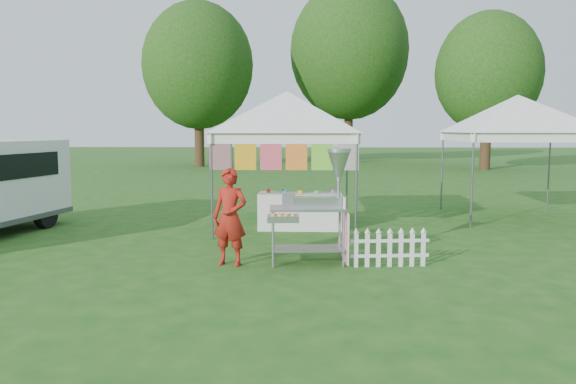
{
  "coord_description": "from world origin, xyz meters",
  "views": [
    {
      "loc": [
        0.52,
        -8.84,
        2.17
      ],
      "look_at": [
        0.14,
        0.73,
        1.1
      ],
      "focal_mm": 35.0,
      "sensor_mm": 36.0,
      "label": 1
    }
  ],
  "objects": [
    {
      "name": "canopy_main",
      "position": [
        0.0,
        3.49,
        2.99
      ],
      "size": [
        4.24,
        4.24,
        3.45
      ],
      "color": "#59595E",
      "rests_on": "ground"
    },
    {
      "name": "tree_left",
      "position": [
        -6.0,
        24.0,
        5.83
      ],
      "size": [
        6.4,
        6.4,
        9.53
      ],
      "color": "#3A2A15",
      "rests_on": "ground"
    },
    {
      "name": "tree_right",
      "position": [
        10.0,
        22.0,
        5.18
      ],
      "size": [
        5.6,
        5.6,
        8.42
      ],
      "color": "#3A2A15",
      "rests_on": "ground"
    },
    {
      "name": "picket_fence",
      "position": [
        1.78,
        -0.06,
        0.29
      ],
      "size": [
        1.26,
        0.15,
        0.56
      ],
      "rotation": [
        0.0,
        0.0,
        0.1
      ],
      "color": "silver",
      "rests_on": "ground"
    },
    {
      "name": "canopy_right",
      "position": [
        5.5,
        5.0,
        2.99
      ],
      "size": [
        4.24,
        4.24,
        3.45
      ],
      "color": "#59595E",
      "rests_on": "ground"
    },
    {
      "name": "donut_cart",
      "position": [
        0.67,
        0.1,
        1.1
      ],
      "size": [
        1.33,
        1.01,
        1.87
      ],
      "rotation": [
        0.0,
        0.0,
        0.07
      ],
      "color": "gray",
      "rests_on": "ground"
    },
    {
      "name": "ground",
      "position": [
        0.0,
        0.0,
        0.0
      ],
      "size": [
        120.0,
        120.0,
        0.0
      ],
      "primitive_type": "plane",
      "color": "#1C4F16",
      "rests_on": "ground"
    },
    {
      "name": "vendor",
      "position": [
        -0.76,
        -0.05,
        0.78
      ],
      "size": [
        0.65,
        0.51,
        1.56
      ],
      "primitive_type": "imported",
      "rotation": [
        0.0,
        0.0,
        -0.27
      ],
      "color": "maroon",
      "rests_on": "ground"
    },
    {
      "name": "display_table",
      "position": [
        0.3,
        3.29,
        0.4
      ],
      "size": [
        1.8,
        0.7,
        0.79
      ],
      "primitive_type": "cube",
      "color": "white",
      "rests_on": "ground"
    },
    {
      "name": "tree_mid",
      "position": [
        3.0,
        28.0,
        7.14
      ],
      "size": [
        7.6,
        7.6,
        11.52
      ],
      "color": "#3A2A15",
      "rests_on": "ground"
    }
  ]
}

